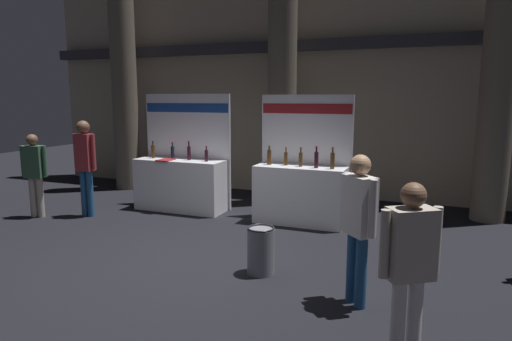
# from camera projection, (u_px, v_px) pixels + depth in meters

# --- Properties ---
(ground_plane) EXTENTS (26.46, 26.46, 0.00)m
(ground_plane) POSITION_uv_depth(u_px,v_px,m) (195.00, 260.00, 6.31)
(ground_plane) COLOR black
(hall_colonnade) EXTENTS (13.23, 1.43, 6.15)m
(hall_colonnade) POSITION_uv_depth(u_px,v_px,m) (293.00, 63.00, 10.04)
(hall_colonnade) COLOR tan
(hall_colonnade) RESTS_ON ground_plane
(exhibitor_booth_0) EXTENTS (1.93, 0.71, 2.33)m
(exhibitor_booth_0) POSITION_uv_depth(u_px,v_px,m) (181.00, 180.00, 9.03)
(exhibitor_booth_0) COLOR white
(exhibitor_booth_0) RESTS_ON ground_plane
(exhibitor_booth_1) EXTENTS (1.71, 0.66, 2.31)m
(exhibitor_booth_1) POSITION_uv_depth(u_px,v_px,m) (301.00, 190.00, 8.08)
(exhibitor_booth_1) COLOR white
(exhibitor_booth_1) RESTS_ON ground_plane
(trash_bin) EXTENTS (0.36, 0.36, 0.62)m
(trash_bin) POSITION_uv_depth(u_px,v_px,m) (261.00, 250.00, 5.79)
(trash_bin) COLOR slate
(trash_bin) RESTS_ON ground_plane
(visitor_0) EXTENTS (0.43, 0.43, 1.67)m
(visitor_0) POSITION_uv_depth(u_px,v_px,m) (358.00, 217.00, 4.80)
(visitor_0) COLOR navy
(visitor_0) RESTS_ON ground_plane
(visitor_1) EXTENTS (0.49, 0.31, 1.58)m
(visitor_1) POSITION_uv_depth(u_px,v_px,m) (34.00, 169.00, 8.42)
(visitor_1) COLOR #ADA393
(visitor_1) RESTS_ON ground_plane
(visitor_2) EXTENTS (0.47, 0.40, 1.59)m
(visitor_2) POSITION_uv_depth(u_px,v_px,m) (410.00, 259.00, 3.73)
(visitor_2) COLOR silver
(visitor_2) RESTS_ON ground_plane
(visitor_3) EXTENTS (0.48, 0.24, 1.83)m
(visitor_3) POSITION_uv_depth(u_px,v_px,m) (85.00, 160.00, 8.46)
(visitor_3) COLOR navy
(visitor_3) RESTS_ON ground_plane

